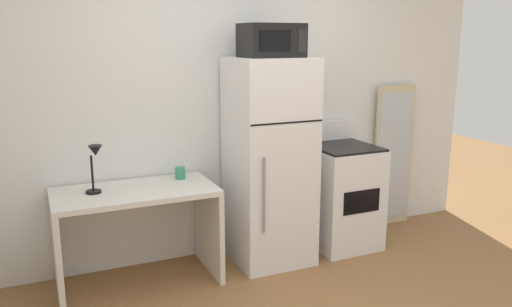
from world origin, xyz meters
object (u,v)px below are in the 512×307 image
at_px(leaning_mirror, 393,156).
at_px(oven_range, 341,195).
at_px(desk, 136,218).
at_px(coffee_mug, 180,173).
at_px(refrigerator, 269,162).
at_px(desk_lamp, 95,161).
at_px(microwave, 271,40).

bearing_deg(leaning_mirror, oven_range, -161.60).
bearing_deg(desk, coffee_mug, 20.24).
distance_m(refrigerator, oven_range, 0.82).
bearing_deg(oven_range, leaning_mirror, 18.40).
bearing_deg(desk_lamp, refrigerator, -0.71).
bearing_deg(microwave, leaning_mirror, 10.91).
xyz_separation_m(refrigerator, leaning_mirror, (1.49, 0.27, -0.15)).
relative_size(coffee_mug, leaning_mirror, 0.07).
distance_m(desk, desk_lamp, 0.54).
bearing_deg(microwave, refrigerator, 90.32).
bearing_deg(oven_range, coffee_mug, 174.84).
distance_m(desk, coffee_mug, 0.50).
height_order(desk, desk_lamp, desk_lamp).
bearing_deg(microwave, desk, 179.01).
bearing_deg(oven_range, desk, -179.58).
height_order(desk, microwave, microwave).
xyz_separation_m(refrigerator, microwave, (0.00, -0.02, 0.98)).
relative_size(refrigerator, microwave, 3.69).
bearing_deg(coffee_mug, desk, -159.76).
distance_m(desk_lamp, coffee_mug, 0.70).
xyz_separation_m(desk_lamp, refrigerator, (1.37, -0.02, -0.14)).
bearing_deg(refrigerator, microwave, -89.68).
height_order(coffee_mug, leaning_mirror, leaning_mirror).
distance_m(desk_lamp, leaning_mirror, 2.89).
bearing_deg(coffee_mug, desk_lamp, -169.23).
xyz_separation_m(desk_lamp, microwave, (1.37, -0.04, 0.84)).
relative_size(desk_lamp, refrigerator, 0.21).
relative_size(desk_lamp, coffee_mug, 3.72).
relative_size(desk, oven_range, 1.08).
height_order(desk, leaning_mirror, leaning_mirror).
bearing_deg(coffee_mug, microwave, -12.80).
bearing_deg(desk_lamp, coffee_mug, 10.77).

